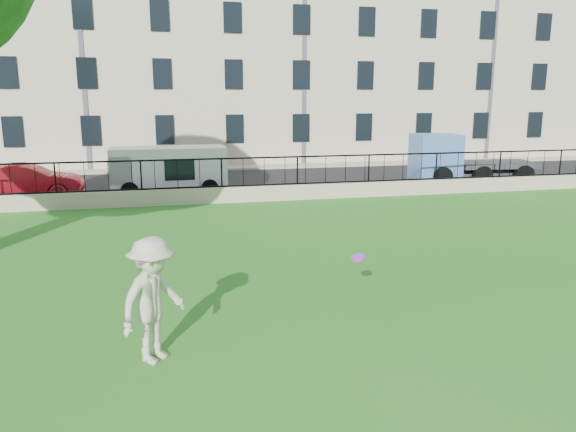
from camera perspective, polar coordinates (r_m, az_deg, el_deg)
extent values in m
plane|color=#276E1A|center=(10.52, 0.75, -10.69)|extent=(120.00, 120.00, 0.00)
cube|color=tan|center=(21.87, -6.71, 2.16)|extent=(50.00, 0.40, 0.60)
cube|color=black|center=(21.82, -6.73, 3.01)|extent=(50.00, 0.05, 0.06)
cube|color=black|center=(21.67, -6.80, 5.80)|extent=(50.00, 0.05, 0.06)
cube|color=black|center=(26.53, -7.82, 3.26)|extent=(60.00, 9.00, 0.01)
cube|color=tan|center=(31.66, -8.69, 4.78)|extent=(60.00, 1.40, 0.12)
cube|color=beige|center=(37.16, -9.73, 15.79)|extent=(56.00, 10.00, 13.00)
imported|color=beige|center=(9.00, -13.54, -8.29)|extent=(1.42, 1.45, 2.00)
cylinder|color=#9726DA|center=(10.80, 7.12, -4.22)|extent=(0.32, 0.33, 0.12)
imported|color=maroon|center=(24.61, -24.98, 3.16)|extent=(4.29, 1.58, 1.40)
cube|color=white|center=(24.02, -11.99, 4.53)|extent=(4.69, 1.84, 1.97)
cube|color=#5078BC|center=(27.94, 18.03, 5.59)|extent=(5.62, 2.38, 2.30)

